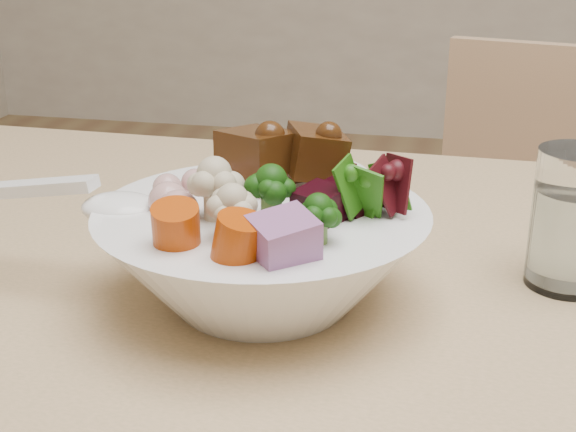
# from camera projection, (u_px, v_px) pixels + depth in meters

# --- Properties ---
(dining_table) EXTENTS (1.49, 0.87, 0.69)m
(dining_table) POSITION_uv_depth(u_px,v_px,m) (492.00, 405.00, 0.60)
(dining_table) COLOR tan
(dining_table) RESTS_ON ground
(chair_far) EXTENTS (0.44, 0.44, 0.78)m
(chair_far) POSITION_uv_depth(u_px,v_px,m) (535.00, 287.00, 1.19)
(chair_far) COLOR tan
(chair_far) RESTS_ON ground
(food_bowl) EXTENTS (0.25, 0.25, 0.13)m
(food_bowl) POSITION_uv_depth(u_px,v_px,m) (265.00, 248.00, 0.59)
(food_bowl) COLOR white
(food_bowl) RESTS_ON dining_table
(soup_spoon) EXTENTS (0.17, 0.05, 0.03)m
(soup_spoon) POSITION_uv_depth(u_px,v_px,m) (96.00, 203.00, 0.60)
(soup_spoon) COLOR white
(soup_spoon) RESTS_ON food_bowl
(water_glass) EXTENTS (0.06, 0.06, 0.11)m
(water_glass) POSITION_uv_depth(u_px,v_px,m) (573.00, 225.00, 0.62)
(water_glass) COLOR white
(water_glass) RESTS_ON dining_table
(side_bowl) EXTENTS (0.15, 0.15, 0.05)m
(side_bowl) POSITION_uv_depth(u_px,v_px,m) (292.00, 199.00, 0.75)
(side_bowl) COLOR white
(side_bowl) RESTS_ON dining_table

